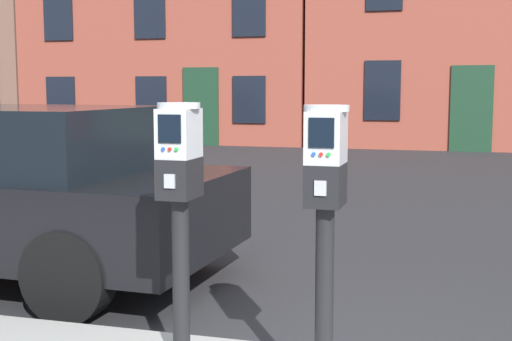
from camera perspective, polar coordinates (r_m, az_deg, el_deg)
The scene contains 2 objects.
parking_meter_near_kerb at distance 3.58m, azimuth -6.22°, elevation -1.28°, with size 0.22×0.25×1.36m.
parking_meter_twin_adjacent at distance 3.38m, azimuth 5.67°, elevation -1.85°, with size 0.22×0.25×1.36m.
Camera 1 is at (0.91, -3.50, 1.58)m, focal length 49.24 mm.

